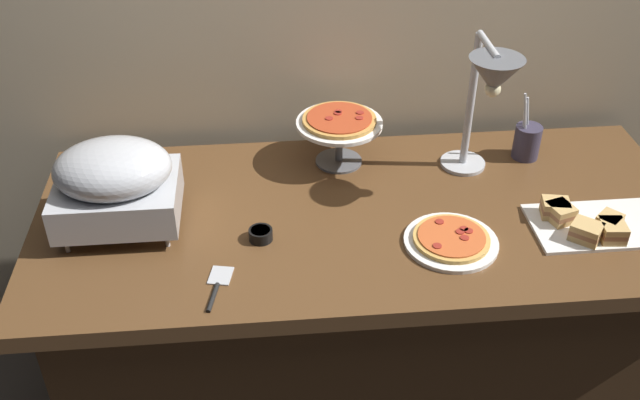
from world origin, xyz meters
The scene contains 11 objects.
ground_plane centered at (0.00, 0.00, 0.00)m, with size 8.00×8.00×0.00m, color #38332D.
back_wall centered at (0.00, 0.50, 1.20)m, with size 4.40×0.04×2.40m, color #C6B593.
buffet_table centered at (0.00, 0.00, 0.39)m, with size 1.90×0.84×0.76m.
chafing_dish centered at (-0.69, 0.00, 0.91)m, with size 0.33×0.27×0.26m.
heat_lamp centered at (0.34, 0.08, 1.10)m, with size 0.15×0.32×0.45m.
pizza_plate_front centered at (0.21, -0.17, 0.77)m, with size 0.26×0.26×0.03m.
pizza_plate_center centered at (-0.05, 0.27, 0.89)m, with size 0.27×0.27×0.17m.
sandwich_platter centered at (0.61, -0.14, 0.78)m, with size 0.39×0.22×0.06m.
sauce_cup_near centered at (-0.31, -0.10, 0.78)m, with size 0.07×0.07×0.03m.
utensil_holder centered at (0.55, 0.25, 0.82)m, with size 0.08×0.08×0.23m.
serving_spatula centered at (-0.42, -0.28, 0.76)m, with size 0.07×0.17×0.01m.
Camera 1 is at (-0.29, -1.68, 2.00)m, focal length 40.96 mm.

